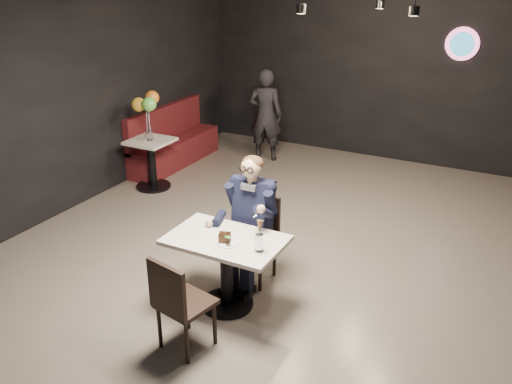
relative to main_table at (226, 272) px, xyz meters
The scene contains 16 objects.
floor 0.80m from the main_table, 54.21° to the left, with size 9.00×9.00×0.00m, color #6E635B.
wall_sign 5.44m from the main_table, 76.47° to the left, with size 0.50×0.06×0.50m, color pink, non-canonical shape.
main_table is the anchor object (origin of this frame).
chair_far 0.56m from the main_table, 90.00° to the left, with size 0.42×0.46×0.92m, color black.
chair_near 0.69m from the main_table, 90.00° to the right, with size 0.42×0.46×0.92m, color black.
seated_man 0.65m from the main_table, 90.00° to the left, with size 0.60×0.80×1.44m, color black.
dessert_plate 0.40m from the main_table, 46.36° to the right, with size 0.20×0.20×0.01m, color white.
cake_slice 0.43m from the main_table, 64.61° to the right, with size 0.11×0.09×0.07m, color black.
mint_leaf 0.49m from the main_table, 51.27° to the right, with size 0.07×0.04×0.01m, color #2F842B.
sundae_glass 0.61m from the main_table, ahead, with size 0.07×0.07×0.17m, color silver.
wafer_cone 0.74m from the main_table, ahead, with size 0.06×0.06×0.12m, color tan.
booth_bench 4.22m from the main_table, 132.29° to the left, with size 0.49×1.94×0.97m, color #4B101B.
side_table 3.30m from the main_table, 140.14° to the left, with size 0.59×0.59×0.74m, color white.
balloon_vase 3.33m from the main_table, 140.14° to the left, with size 0.10×0.10×0.14m, color silver.
balloon_bunch 3.41m from the main_table, 140.14° to the left, with size 0.37×0.37×0.61m, color gold.
passerby 4.38m from the main_table, 111.79° to the left, with size 0.57×0.37×1.55m, color black.
Camera 1 is at (1.94, -4.44, 3.15)m, focal length 38.00 mm.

